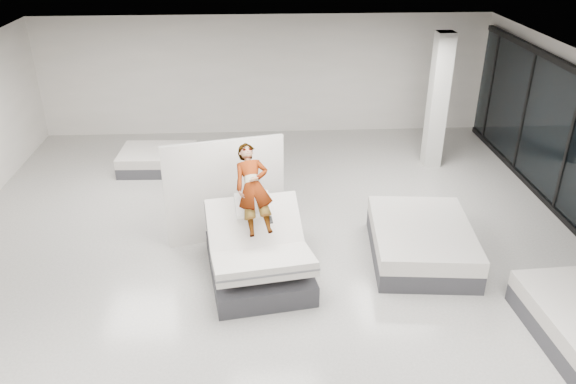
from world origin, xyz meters
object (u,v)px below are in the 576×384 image
object	(u,v)px
hero_bed	(258,256)
remote	(271,220)
person	(254,202)
divider_panel	(225,191)
flat_bed_left_far	(158,159)
flat_bed_right_far	(421,241)
column	(438,102)

from	to	relation	value
hero_bed	remote	size ratio (longest dim) A/B	16.68
person	divider_panel	world-z (taller)	divider_panel
divider_panel	flat_bed_left_far	size ratio (longest dim) A/B	1.24
person	flat_bed_right_far	distance (m)	3.11
flat_bed_left_far	column	bearing A→B (deg)	-1.07
flat_bed_left_far	column	xyz separation A→B (m)	(6.63, -0.12, 1.36)
remote	flat_bed_left_far	size ratio (longest dim) A/B	0.08
remote	divider_panel	size ratio (longest dim) A/B	0.06
remote	flat_bed_right_far	size ratio (longest dim) A/B	0.06
remote	divider_panel	world-z (taller)	divider_panel
flat_bed_right_far	column	xyz separation A→B (m)	(1.34, 4.01, 1.29)
hero_bed	person	distance (m)	0.92
remote	flat_bed_right_far	distance (m)	2.84
person	column	world-z (taller)	column
remote	hero_bed	bearing A→B (deg)	173.10
flat_bed_left_far	remote	bearing A→B (deg)	-60.49
flat_bed_left_far	flat_bed_right_far	bearing A→B (deg)	-38.05
person	column	distance (m)	5.99
hero_bed	flat_bed_left_far	xyz separation A→B (m)	(-2.38, 4.60, -0.17)
divider_panel	remote	bearing A→B (deg)	-70.39
remote	flat_bed_left_far	xyz separation A→B (m)	(-2.60, 4.59, -0.86)
flat_bed_left_far	person	bearing A→B (deg)	-61.48
divider_panel	hero_bed	bearing A→B (deg)	-78.22
remote	flat_bed_left_far	world-z (taller)	remote
hero_bed	flat_bed_left_far	size ratio (longest dim) A/B	1.32
flat_bed_right_far	flat_bed_left_far	world-z (taller)	flat_bed_right_far
person	flat_bed_left_far	size ratio (longest dim) A/B	0.89
flat_bed_left_far	column	world-z (taller)	column
remote	flat_bed_right_far	bearing A→B (deg)	0.53
column	remote	bearing A→B (deg)	-132.06
person	flat_bed_left_far	distance (m)	4.98
hero_bed	remote	distance (m)	0.73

